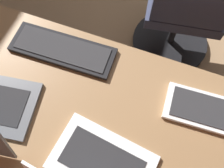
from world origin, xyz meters
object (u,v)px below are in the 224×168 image
(keyboard_main, at_px, (224,116))
(keyboard_spare, at_px, (63,49))
(drawer_pedestal, at_px, (78,133))
(office_chair, at_px, (185,12))

(keyboard_main, height_order, keyboard_spare, same)
(drawer_pedestal, relative_size, office_chair, 0.72)
(keyboard_main, distance_m, office_chair, 0.76)
(keyboard_spare, distance_m, office_chair, 0.81)
(drawer_pedestal, distance_m, keyboard_spare, 0.47)
(drawer_pedestal, distance_m, office_chair, 0.92)
(drawer_pedestal, bearing_deg, keyboard_main, -160.91)
(keyboard_spare, xyz_separation_m, office_chair, (-0.43, -0.62, -0.28))
(keyboard_main, relative_size, keyboard_spare, 1.01)
(keyboard_spare, bearing_deg, keyboard_main, 176.05)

